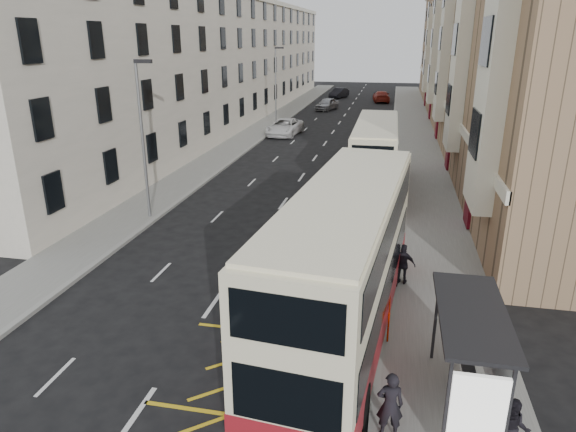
% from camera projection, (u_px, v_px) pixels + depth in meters
% --- Properties ---
extents(ground, '(200.00, 200.00, 0.00)m').
position_uv_depth(ground, '(168.00, 369.00, 15.01)').
color(ground, black).
rests_on(ground, ground).
extents(pavement_right, '(4.00, 120.00, 0.15)m').
position_uv_depth(pavement_right, '(417.00, 156.00, 41.18)').
color(pavement_right, slate).
rests_on(pavement_right, ground).
extents(pavement_left, '(3.00, 120.00, 0.15)m').
position_uv_depth(pavement_left, '(232.00, 148.00, 44.13)').
color(pavement_left, slate).
rests_on(pavement_left, ground).
extents(kerb_right, '(0.25, 120.00, 0.15)m').
position_uv_depth(kerb_right, '(392.00, 155.00, 41.56)').
color(kerb_right, gray).
rests_on(kerb_right, ground).
extents(kerb_left, '(0.25, 120.00, 0.15)m').
position_uv_depth(kerb_left, '(249.00, 149.00, 43.85)').
color(kerb_left, gray).
rests_on(kerb_left, ground).
extents(road_markings, '(10.00, 110.00, 0.01)m').
position_uv_depth(road_markings, '(338.00, 124.00, 56.58)').
color(road_markings, silver).
rests_on(road_markings, ground).
extents(terrace_right, '(10.75, 79.00, 15.25)m').
position_uv_depth(terrace_right, '(489.00, 53.00, 51.60)').
color(terrace_right, '#937455').
rests_on(terrace_right, ground).
extents(terrace_left, '(9.18, 79.00, 13.25)m').
position_uv_depth(terrace_left, '(221.00, 61.00, 57.44)').
color(terrace_left, silver).
rests_on(terrace_left, ground).
extents(bus_shelter, '(1.65, 4.25, 2.70)m').
position_uv_depth(bus_shelter, '(478.00, 346.00, 12.35)').
color(bus_shelter, black).
rests_on(bus_shelter, pavement_right).
extents(guard_railing, '(0.06, 6.56, 1.01)m').
position_uv_depth(guard_railing, '(390.00, 276.00, 18.85)').
color(guard_railing, '#AC1B00').
rests_on(guard_railing, pavement_right).
extents(street_lamp_near, '(0.93, 0.18, 8.00)m').
position_uv_depth(street_lamp_near, '(143.00, 132.00, 25.77)').
color(street_lamp_near, gray).
rests_on(street_lamp_near, pavement_left).
extents(street_lamp_far, '(0.93, 0.18, 8.00)m').
position_uv_depth(street_lamp_far, '(276.00, 82.00, 53.48)').
color(street_lamp_far, gray).
rests_on(street_lamp_far, pavement_left).
extents(double_decker_front, '(3.99, 12.53, 4.91)m').
position_uv_depth(double_decker_front, '(345.00, 263.00, 15.99)').
color(double_decker_front, '#F3EAC1').
rests_on(double_decker_front, ground).
extents(double_decker_rear, '(2.58, 10.93, 4.35)m').
position_uv_depth(double_decker_rear, '(375.00, 157.00, 31.32)').
color(double_decker_rear, '#F3EAC1').
rests_on(double_decker_rear, ground).
extents(pedestrian_near, '(0.68, 0.49, 1.75)m').
position_uv_depth(pedestrian_near, '(390.00, 405.00, 12.03)').
color(pedestrian_near, black).
rests_on(pedestrian_near, pavement_right).
extents(pedestrian_mid, '(0.85, 0.71, 1.57)m').
position_uv_depth(pedestrian_mid, '(512.00, 431.00, 11.36)').
color(pedestrian_mid, black).
rests_on(pedestrian_mid, pavement_right).
extents(pedestrian_far, '(1.01, 0.61, 1.60)m').
position_uv_depth(pedestrian_far, '(403.00, 264.00, 19.62)').
color(pedestrian_far, black).
rests_on(pedestrian_far, pavement_right).
extents(white_van, '(3.15, 5.92, 1.58)m').
position_uv_depth(white_van, '(285.00, 127.00, 49.99)').
color(white_van, silver).
rests_on(white_van, ground).
extents(car_silver, '(3.08, 4.97, 1.58)m').
position_uv_depth(car_silver, '(327.00, 104.00, 66.91)').
color(car_silver, '#9B9DA3').
rests_on(car_silver, ground).
extents(car_dark, '(2.89, 4.85, 1.51)m').
position_uv_depth(car_dark, '(339.00, 93.00, 80.17)').
color(car_dark, black).
rests_on(car_dark, ground).
extents(car_red, '(2.80, 5.70, 1.59)m').
position_uv_depth(car_red, '(381.00, 96.00, 75.26)').
color(car_red, maroon).
rests_on(car_red, ground).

